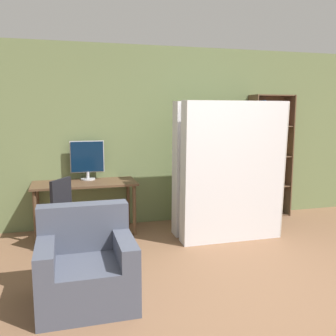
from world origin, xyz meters
name	(u,v)px	position (x,y,z in m)	size (l,w,h in m)	color
ground_plane	(261,311)	(0.00, 0.00, 0.00)	(16.00, 16.00, 0.00)	brown
wall_back	(170,136)	(0.00, 2.91, 1.35)	(8.00, 0.06, 2.70)	#6B7A4C
desk	(85,189)	(-1.34, 2.57, 0.65)	(1.43, 0.64, 0.74)	brown
monitor	(87,159)	(-1.28, 2.76, 1.05)	(0.48, 0.21, 0.57)	#B7B7BC
office_chair	(72,223)	(-1.53, 1.90, 0.36)	(0.61, 0.61, 0.91)	#4C4C51
bookshelf	(264,158)	(1.58, 2.76, 0.96)	(0.69, 0.32, 1.99)	brown
mattress_near	(234,172)	(0.55, 1.75, 0.93)	(1.40, 0.31, 1.87)	silver
mattress_far	(222,168)	(0.55, 2.12, 0.93)	(1.40, 0.29, 1.87)	silver
armchair	(86,266)	(-1.45, 0.63, 0.32)	(0.85, 0.80, 0.85)	#474C5B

